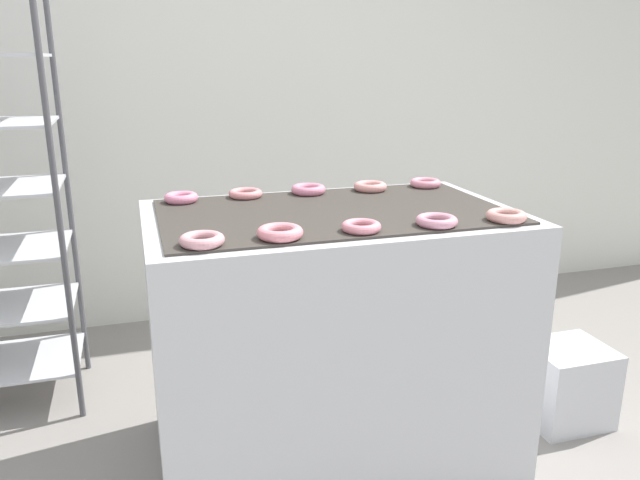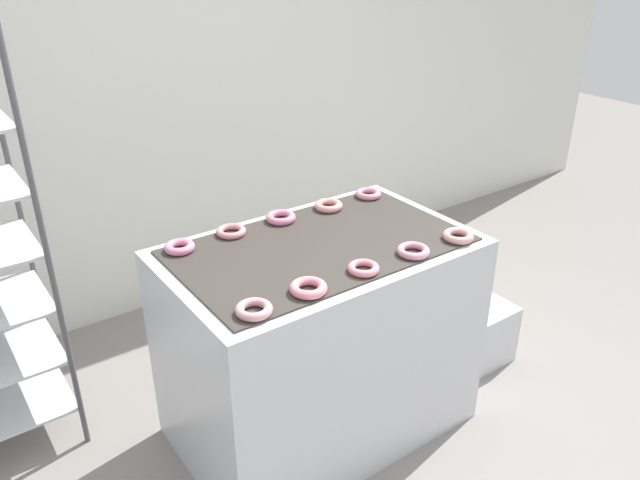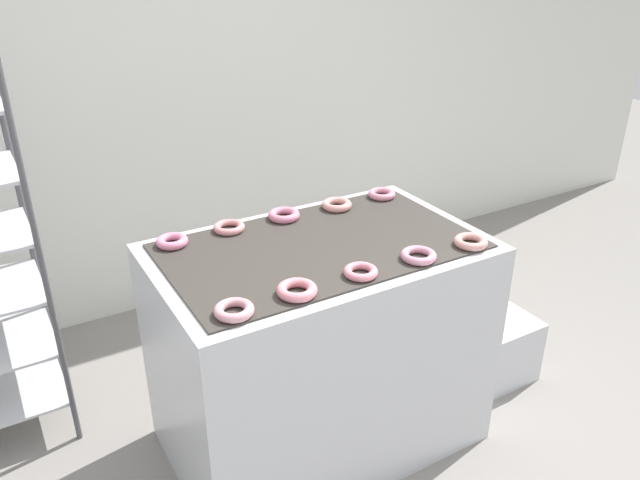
{
  "view_description": "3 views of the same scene",
  "coord_description": "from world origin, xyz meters",
  "px_view_note": "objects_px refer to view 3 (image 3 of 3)",
  "views": [
    {
      "loc": [
        -0.64,
        -1.33,
        1.44
      ],
      "look_at": [
        0.0,
        0.79,
        0.79
      ],
      "focal_mm": 35.0,
      "sensor_mm": 36.0,
      "label": 1
    },
    {
      "loc": [
        -1.31,
        -1.19,
        2.07
      ],
      "look_at": [
        0.0,
        0.64,
        0.96
      ],
      "focal_mm": 35.0,
      "sensor_mm": 36.0,
      "label": 2
    },
    {
      "loc": [
        -1.07,
        -1.19,
        1.99
      ],
      "look_at": [
        0.0,
        0.64,
        0.96
      ],
      "focal_mm": 35.0,
      "sensor_mm": 36.0,
      "label": 3
    }
  ],
  "objects_px": {
    "glaze_bin": "(499,348)",
    "donut_near_leftmost": "(234,310)",
    "donut_near_center": "(360,272)",
    "donut_far_rightmost": "(382,194)",
    "donut_far_leftmost": "(172,241)",
    "donut_near_right": "(419,256)",
    "donut_far_right": "(337,205)",
    "donut_near_left": "(297,290)",
    "donut_far_left": "(229,227)",
    "donut_far_center": "(284,215)",
    "donut_near_rightmost": "(471,242)",
    "fryer_machine": "(320,347)"
  },
  "relations": [
    {
      "from": "fryer_machine",
      "to": "donut_far_left",
      "type": "height_order",
      "value": "donut_far_left"
    },
    {
      "from": "donut_near_rightmost",
      "to": "donut_far_rightmost",
      "type": "height_order",
      "value": "donut_near_rightmost"
    },
    {
      "from": "glaze_bin",
      "to": "donut_far_right",
      "type": "relative_size",
      "value": 2.52
    },
    {
      "from": "donut_near_leftmost",
      "to": "fryer_machine",
      "type": "bearing_deg",
      "value": 31.12
    },
    {
      "from": "glaze_bin",
      "to": "donut_far_leftmost",
      "type": "xyz_separation_m",
      "value": [
        -1.47,
        0.36,
        0.8
      ]
    },
    {
      "from": "donut_far_center",
      "to": "donut_far_rightmost",
      "type": "height_order",
      "value": "donut_far_center"
    },
    {
      "from": "fryer_machine",
      "to": "donut_near_center",
      "type": "bearing_deg",
      "value": -90.86
    },
    {
      "from": "donut_near_leftmost",
      "to": "donut_near_right",
      "type": "distance_m",
      "value": 0.72
    },
    {
      "from": "donut_far_left",
      "to": "donut_far_rightmost",
      "type": "relative_size",
      "value": 1.02
    },
    {
      "from": "fryer_machine",
      "to": "donut_far_left",
      "type": "distance_m",
      "value": 0.62
    },
    {
      "from": "fryer_machine",
      "to": "donut_near_right",
      "type": "distance_m",
      "value": 0.61
    },
    {
      "from": "donut_far_center",
      "to": "donut_near_center",
      "type": "bearing_deg",
      "value": -89.88
    },
    {
      "from": "donut_far_leftmost",
      "to": "donut_near_center",
      "type": "bearing_deg",
      "value": -49.2
    },
    {
      "from": "glaze_bin",
      "to": "donut_near_rightmost",
      "type": "distance_m",
      "value": 0.96
    },
    {
      "from": "donut_near_right",
      "to": "donut_far_right",
      "type": "distance_m",
      "value": 0.55
    },
    {
      "from": "donut_near_right",
      "to": "donut_far_center",
      "type": "height_order",
      "value": "donut_far_center"
    },
    {
      "from": "donut_far_rightmost",
      "to": "donut_far_leftmost",
      "type": "bearing_deg",
      "value": 179.95
    },
    {
      "from": "donut_near_center",
      "to": "donut_far_right",
      "type": "relative_size",
      "value": 0.93
    },
    {
      "from": "glaze_bin",
      "to": "donut_near_left",
      "type": "relative_size",
      "value": 2.41
    },
    {
      "from": "fryer_machine",
      "to": "donut_far_leftmost",
      "type": "xyz_separation_m",
      "value": [
        -0.49,
        0.28,
        0.49
      ]
    },
    {
      "from": "donut_near_left",
      "to": "donut_far_center",
      "type": "height_order",
      "value": "donut_near_left"
    },
    {
      "from": "donut_near_left",
      "to": "donut_far_left",
      "type": "xyz_separation_m",
      "value": [
        0.0,
        0.57,
        -0.0
      ]
    },
    {
      "from": "donut_near_left",
      "to": "donut_far_right",
      "type": "xyz_separation_m",
      "value": [
        0.49,
        0.55,
        -0.0
      ]
    },
    {
      "from": "donut_near_rightmost",
      "to": "donut_far_right",
      "type": "bearing_deg",
      "value": 113.52
    },
    {
      "from": "donut_far_rightmost",
      "to": "donut_near_leftmost",
      "type": "bearing_deg",
      "value": -149.46
    },
    {
      "from": "donut_far_left",
      "to": "donut_far_center",
      "type": "bearing_deg",
      "value": -1.29
    },
    {
      "from": "donut_near_left",
      "to": "donut_far_rightmost",
      "type": "bearing_deg",
      "value": 37.23
    },
    {
      "from": "donut_near_leftmost",
      "to": "donut_near_rightmost",
      "type": "bearing_deg",
      "value": -0.33
    },
    {
      "from": "donut_near_left",
      "to": "donut_far_right",
      "type": "height_order",
      "value": "donut_near_left"
    },
    {
      "from": "donut_near_center",
      "to": "donut_near_rightmost",
      "type": "distance_m",
      "value": 0.49
    },
    {
      "from": "donut_far_left",
      "to": "donut_far_right",
      "type": "bearing_deg",
      "value": -2.39
    },
    {
      "from": "fryer_machine",
      "to": "donut_far_center",
      "type": "xyz_separation_m",
      "value": [
        -0.01,
        0.29,
        0.49
      ]
    },
    {
      "from": "fryer_machine",
      "to": "donut_far_leftmost",
      "type": "relative_size",
      "value": 10.47
    },
    {
      "from": "donut_near_center",
      "to": "donut_far_rightmost",
      "type": "bearing_deg",
      "value": 48.75
    },
    {
      "from": "fryer_machine",
      "to": "donut_near_center",
      "type": "xyz_separation_m",
      "value": [
        -0.0,
        -0.28,
        0.49
      ]
    },
    {
      "from": "donut_near_rightmost",
      "to": "donut_far_center",
      "type": "relative_size",
      "value": 0.97
    },
    {
      "from": "donut_near_leftmost",
      "to": "donut_far_rightmost",
      "type": "xyz_separation_m",
      "value": [
        0.96,
        0.57,
        -0.0
      ]
    },
    {
      "from": "donut_near_rightmost",
      "to": "donut_far_leftmost",
      "type": "height_order",
      "value": "donut_far_leftmost"
    },
    {
      "from": "donut_near_center",
      "to": "donut_far_leftmost",
      "type": "relative_size",
      "value": 1.0
    },
    {
      "from": "donut_near_right",
      "to": "donut_near_rightmost",
      "type": "xyz_separation_m",
      "value": [
        0.24,
        -0.01,
        0.0
      ]
    },
    {
      "from": "glaze_bin",
      "to": "donut_far_left",
      "type": "distance_m",
      "value": 1.51
    },
    {
      "from": "fryer_machine",
      "to": "donut_far_center",
      "type": "height_order",
      "value": "donut_far_center"
    },
    {
      "from": "donut_far_center",
      "to": "donut_far_leftmost",
      "type": "bearing_deg",
      "value": -179.05
    },
    {
      "from": "donut_near_right",
      "to": "donut_far_rightmost",
      "type": "relative_size",
      "value": 1.06
    },
    {
      "from": "donut_far_center",
      "to": "donut_near_rightmost",
      "type": "bearing_deg",
      "value": -49.58
    },
    {
      "from": "fryer_machine",
      "to": "donut_far_left",
      "type": "xyz_separation_m",
      "value": [
        -0.25,
        0.29,
        0.49
      ]
    },
    {
      "from": "fryer_machine",
      "to": "donut_far_center",
      "type": "distance_m",
      "value": 0.57
    },
    {
      "from": "glaze_bin",
      "to": "donut_far_left",
      "type": "xyz_separation_m",
      "value": [
        -1.23,
        0.38,
        0.79
      ]
    },
    {
      "from": "glaze_bin",
      "to": "donut_near_leftmost",
      "type": "bearing_deg",
      "value": -172.04
    },
    {
      "from": "donut_near_leftmost",
      "to": "donut_near_rightmost",
      "type": "relative_size",
      "value": 0.99
    }
  ]
}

